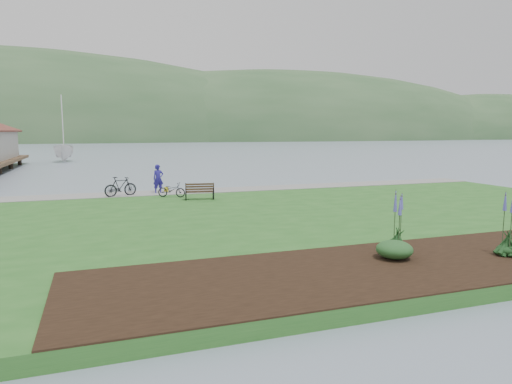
{
  "coord_description": "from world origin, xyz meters",
  "views": [
    {
      "loc": [
        -7.86,
        -19.77,
        3.98
      ],
      "look_at": [
        -1.28,
        -0.9,
        1.3
      ],
      "focal_mm": 32.0,
      "sensor_mm": 36.0,
      "label": 1
    }
  ],
  "objects_px": {
    "sailboat": "(65,162)",
    "park_bench": "(200,191)",
    "person": "(158,176)",
    "bicycle_a": "(172,190)"
  },
  "relations": [
    {
      "from": "sailboat",
      "to": "park_bench",
      "type": "bearing_deg",
      "value": -75.7
    },
    {
      "from": "park_bench",
      "to": "sailboat",
      "type": "distance_m",
      "value": 42.13
    },
    {
      "from": "park_bench",
      "to": "sailboat",
      "type": "xyz_separation_m",
      "value": [
        -9.04,
        41.14,
        -0.86
      ]
    },
    {
      "from": "person",
      "to": "sailboat",
      "type": "bearing_deg",
      "value": 92.3
    },
    {
      "from": "park_bench",
      "to": "bicycle_a",
      "type": "bearing_deg",
      "value": 140.99
    },
    {
      "from": "bicycle_a",
      "to": "sailboat",
      "type": "bearing_deg",
      "value": 38.73
    },
    {
      "from": "person",
      "to": "sailboat",
      "type": "relative_size",
      "value": 0.07
    },
    {
      "from": "person",
      "to": "bicycle_a",
      "type": "xyz_separation_m",
      "value": [
        0.47,
        -1.86,
        -0.58
      ]
    },
    {
      "from": "person",
      "to": "park_bench",
      "type": "bearing_deg",
      "value": -71.06
    },
    {
      "from": "park_bench",
      "to": "person",
      "type": "xyz_separation_m",
      "value": [
        -1.72,
        3.29,
        0.52
      ]
    }
  ]
}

